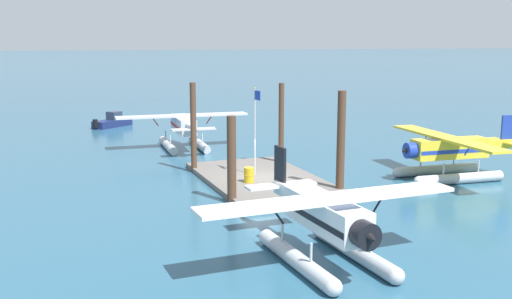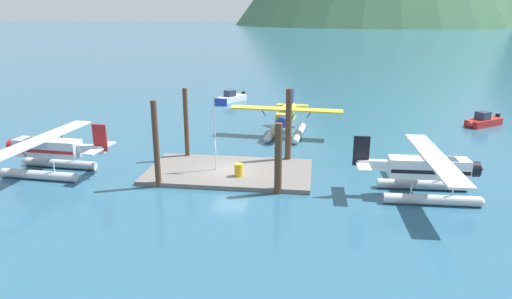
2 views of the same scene
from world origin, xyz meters
The scene contains 13 objects.
ground_plane centered at (0.00, 0.00, 0.00)m, with size 1200.00×1200.00×0.00m, color #285670.
dock_platform centered at (0.00, 0.00, 0.15)m, with size 11.71×6.48×0.30m, color #66605B.
piling_near_left centered at (-4.20, -3.10, 2.91)m, with size 0.39×0.39×5.82m, color #4C3323.
piling_near_right centered at (3.79, -3.18, 2.31)m, with size 0.48×0.48×4.62m, color #4C3323.
piling_far_left centered at (-3.93, 2.93, 2.83)m, with size 0.36×0.36×5.66m, color #4C3323.
piling_far_right centered at (4.00, 3.10, 2.88)m, with size 0.46×0.46×5.75m, color #4C3323.
flagpole centered at (-0.83, -0.10, 3.68)m, with size 0.95×0.10×5.37m.
fuel_drum centered at (0.89, -1.17, 0.74)m, with size 0.62×0.62×0.88m.
seaplane_yellow_bow_right centered at (3.30, 11.03, 1.58)m, with size 10.48×7.97×3.84m.
seaplane_white_stbd_aft centered at (13.10, -2.52, 1.58)m, with size 7.98×10.44×3.84m.
seaplane_silver_port_aft centered at (-12.83, -1.66, 1.58)m, with size 7.97×10.47×3.84m.
boat_white_open_north centered at (-5.09, 27.34, 0.49)m, with size 3.60×4.32×1.50m.
boat_red_open_east centered at (23.07, 17.68, 0.49)m, with size 4.25×3.74×1.50m.
Camera 2 is at (6.01, -30.04, 11.11)m, focal length 31.59 mm.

